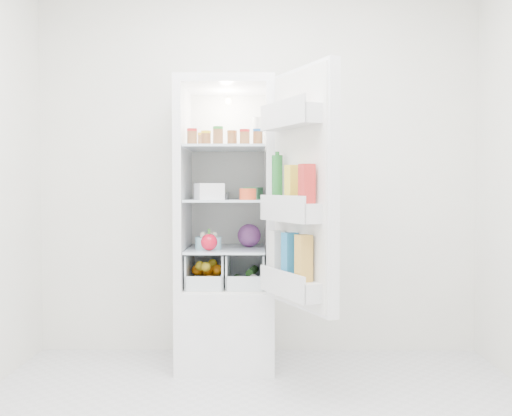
{
  "coord_description": "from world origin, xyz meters",
  "views": [
    {
      "loc": [
        0.01,
        -2.42,
        1.13
      ],
      "look_at": [
        -0.01,
        0.95,
        1.01
      ],
      "focal_mm": 40.0,
      "sensor_mm": 36.0,
      "label": 1
    }
  ],
  "objects_px": {
    "refrigerator": "(227,259)",
    "red_cabbage": "(249,235)",
    "fridge_door": "(300,195)",
    "mushroom_bowl": "(208,243)"
  },
  "relations": [
    {
      "from": "mushroom_bowl",
      "to": "fridge_door",
      "type": "height_order",
      "value": "fridge_door"
    },
    {
      "from": "red_cabbage",
      "to": "fridge_door",
      "type": "height_order",
      "value": "fridge_door"
    },
    {
      "from": "refrigerator",
      "to": "red_cabbage",
      "type": "distance_m",
      "value": 0.21
    },
    {
      "from": "mushroom_bowl",
      "to": "fridge_door",
      "type": "bearing_deg",
      "value": -41.03
    },
    {
      "from": "red_cabbage",
      "to": "mushroom_bowl",
      "type": "height_order",
      "value": "red_cabbage"
    },
    {
      "from": "refrigerator",
      "to": "fridge_door",
      "type": "xyz_separation_m",
      "value": [
        0.43,
        -0.61,
        0.43
      ]
    },
    {
      "from": "red_cabbage",
      "to": "fridge_door",
      "type": "xyz_separation_m",
      "value": [
        0.28,
        -0.6,
        0.27
      ]
    },
    {
      "from": "mushroom_bowl",
      "to": "refrigerator",
      "type": "bearing_deg",
      "value": 52.81
    },
    {
      "from": "red_cabbage",
      "to": "fridge_door",
      "type": "bearing_deg",
      "value": -64.53
    },
    {
      "from": "fridge_door",
      "to": "mushroom_bowl",
      "type": "bearing_deg",
      "value": 23.91
    }
  ]
}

